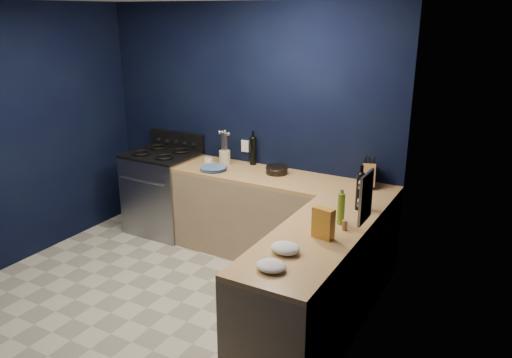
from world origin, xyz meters
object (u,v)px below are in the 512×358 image
Objects in this scene: knife_block at (369,175)px; utensil_crock at (225,157)px; gas_range at (164,193)px; crouton_bag at (323,223)px; plate_stack at (213,168)px.

utensil_crock is at bearing 164.68° from knife_block.
knife_block reaches higher than utensil_crock.
gas_range is 3.92× the size of crouton_bag.
gas_range is at bearing 171.68° from plate_stack.
utensil_crock is at bearing 9.55° from gas_range.
knife_block reaches higher than plate_stack.
utensil_crock is (0.78, 0.13, 0.52)m from gas_range.
crouton_bag is at bearing -24.68° from gas_range.
crouton_bag is at bearing -104.45° from knife_block.
knife_block is at bearing 4.33° from gas_range.
plate_stack is at bearing 159.43° from crouton_bag.
utensil_crock is at bearing 153.80° from crouton_bag.
crouton_bag reaches higher than utensil_crock.
gas_range is 2.74m from crouton_bag.
crouton_bag is (1.66, -1.25, 0.04)m from utensil_crock.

